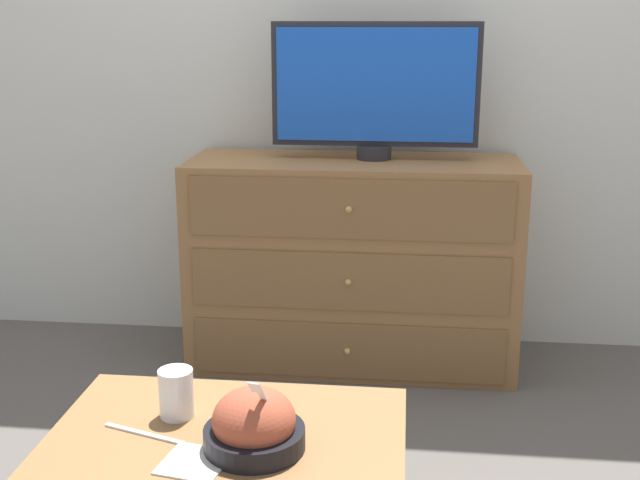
{
  "coord_description": "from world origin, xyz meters",
  "views": [
    {
      "loc": [
        0.25,
        -3.16,
        1.28
      ],
      "look_at": [
        0.05,
        -1.31,
        0.77
      ],
      "focal_mm": 45.0,
      "sensor_mm": 36.0,
      "label": 1
    }
  ],
  "objects": [
    {
      "name": "ground_plane",
      "position": [
        0.0,
        0.0,
        0.0
      ],
      "size": [
        12.0,
        12.0,
        0.0
      ],
      "primitive_type": "plane",
      "color": "#56514C"
    },
    {
      "name": "wall_back",
      "position": [
        0.0,
        0.03,
        1.3
      ],
      "size": [
        12.0,
        0.05,
        2.6
      ],
      "color": "silver",
      "rests_on": "ground_plane"
    },
    {
      "name": "dresser",
      "position": [
        0.06,
        -0.26,
        0.39
      ],
      "size": [
        1.22,
        0.47,
        0.79
      ],
      "color": "olive",
      "rests_on": "ground_plane"
    },
    {
      "name": "tv",
      "position": [
        0.13,
        -0.22,
        1.05
      ],
      "size": [
        0.75,
        0.13,
        0.49
      ],
      "color": "#232328",
      "rests_on": "dresser"
    },
    {
      "name": "coffee_table",
      "position": [
        -0.1,
        -1.72,
        0.38
      ],
      "size": [
        0.73,
        0.51,
        0.47
      ],
      "color": "olive",
      "rests_on": "ground_plane"
    },
    {
      "name": "takeout_bowl",
      "position": [
        -0.03,
        -1.76,
        0.51
      ],
      "size": [
        0.2,
        0.2,
        0.17
      ],
      "color": "black",
      "rests_on": "coffee_table"
    },
    {
      "name": "drink_cup",
      "position": [
        -0.22,
        -1.65,
        0.51
      ],
      "size": [
        0.07,
        0.07,
        0.11
      ],
      "color": "white",
      "rests_on": "coffee_table"
    },
    {
      "name": "napkin",
      "position": [
        -0.13,
        -1.83,
        0.47
      ],
      "size": [
        0.14,
        0.14,
        0.0
      ],
      "color": "silver",
      "rests_on": "coffee_table"
    },
    {
      "name": "knife",
      "position": [
        -0.26,
        -1.74,
        0.47
      ],
      "size": [
        0.19,
        0.07,
        0.01
      ],
      "color": "white",
      "rests_on": "coffee_table"
    }
  ]
}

